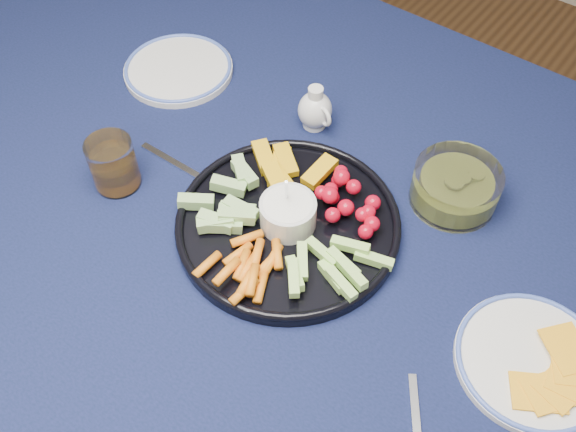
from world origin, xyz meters
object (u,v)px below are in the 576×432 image
Objects in this scene: pickle_bowl at (455,188)px; juice_tumbler at (114,166)px; dining_table at (254,205)px; creamer_pitcher at (315,110)px; side_plate_extra at (178,69)px; crudite_platter at (286,221)px; cheese_plate at (533,360)px.

juice_tumbler reaches higher than pickle_bowl.
pickle_bowl is 1.55× the size of juice_tumbler.
dining_table is 0.25m from juice_tumbler.
juice_tumbler is at bearing -146.60° from pickle_bowl.
pickle_bowl is (0.27, -0.01, -0.01)m from creamer_pitcher.
side_plate_extra is at bearing -172.12° from creamer_pitcher.
crudite_platter is at bearing 18.23° from juice_tumbler.
cheese_plate is at bearing 2.55° from crudite_platter.
crudite_platter reaches higher than juice_tumbler.
dining_table is at bearing 152.77° from crudite_platter.
cheese_plate is at bearing -21.52° from creamer_pitcher.
side_plate_extra is at bearing 156.13° from crudite_platter.
pickle_bowl reaches higher than dining_table.
juice_tumbler is at bearing -66.67° from side_plate_extra.
creamer_pitcher is at bearing 158.48° from cheese_plate.
juice_tumbler reaches higher than side_plate_extra.
juice_tumbler is 0.43× the size of side_plate_extra.
dining_table is 0.30m from side_plate_extra.
crudite_platter is 0.42m from side_plate_extra.
dining_table is 4.95× the size of crudite_platter.
cheese_plate is 0.66m from juice_tumbler.
creamer_pitcher reaches higher than dining_table.
juice_tumbler is (-0.27, -0.09, 0.02)m from crudite_platter.
creamer_pitcher is at bearing 59.83° from juice_tumbler.
side_plate_extra is at bearing 113.33° from juice_tumbler.
cheese_plate is at bearing -11.17° from side_plate_extra.
side_plate_extra is (-0.77, 0.15, -0.00)m from cheese_plate.
side_plate_extra is at bearing -176.53° from pickle_bowl.
juice_tumbler is 0.28m from side_plate_extra.
dining_table is 12.42× the size of pickle_bowl.
crudite_platter reaches higher than dining_table.
crudite_platter is 3.91× the size of juice_tumbler.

